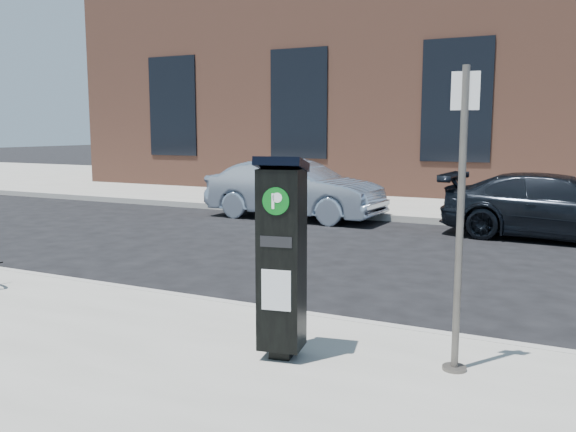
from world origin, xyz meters
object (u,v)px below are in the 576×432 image
Objects in this scene: sign_pole at (460,224)px; car_silver at (294,189)px; car_dark at (558,207)px; parking_kiosk at (282,256)px.

sign_pole is 10.03m from car_silver.
car_dark is at bearing 77.52° from sign_pole.
sign_pole is 0.56× the size of car_dark.
parking_kiosk is at bearing -174.61° from sign_pole.
car_silver is (-5.54, 8.33, -0.69)m from sign_pole.
sign_pole reaches higher than car_silver.
sign_pole is 0.58× the size of car_silver.
car_dark is (5.96, -0.27, -0.07)m from car_silver.
car_dark is (1.88, 8.45, -0.43)m from parking_kiosk.
sign_pole reaches higher than car_dark.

